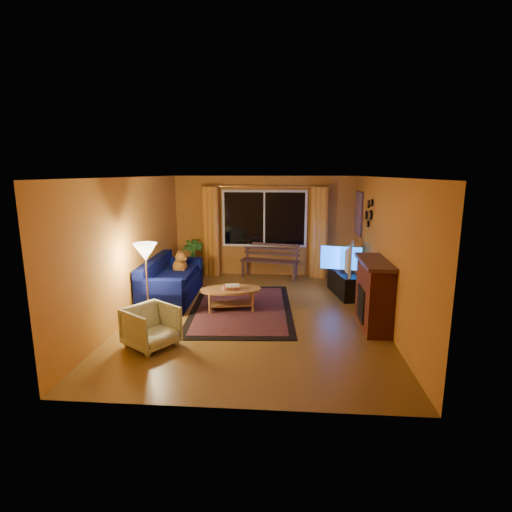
# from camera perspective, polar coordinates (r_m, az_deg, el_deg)

# --- Properties ---
(floor) EXTENTS (4.50, 6.00, 0.02)m
(floor) POSITION_cam_1_polar(r_m,az_deg,el_deg) (7.46, -0.18, -8.47)
(floor) COLOR brown
(floor) RESTS_ON ground
(ceiling) EXTENTS (4.50, 6.00, 0.02)m
(ceiling) POSITION_cam_1_polar(r_m,az_deg,el_deg) (6.99, -0.20, 11.28)
(ceiling) COLOR white
(ceiling) RESTS_ON ground
(wall_back) EXTENTS (4.50, 0.02, 2.50)m
(wall_back) POSITION_cam_1_polar(r_m,az_deg,el_deg) (10.08, 1.21, 4.27)
(wall_back) COLOR #C0772B
(wall_back) RESTS_ON ground
(wall_left) EXTENTS (0.02, 6.00, 2.50)m
(wall_left) POSITION_cam_1_polar(r_m,az_deg,el_deg) (7.64, -17.34, 1.28)
(wall_left) COLOR #C0772B
(wall_left) RESTS_ON ground
(wall_right) EXTENTS (0.02, 6.00, 2.50)m
(wall_right) POSITION_cam_1_polar(r_m,az_deg,el_deg) (7.29, 17.80, 0.77)
(wall_right) COLOR #C0772B
(wall_right) RESTS_ON ground
(window) EXTENTS (2.00, 0.02, 1.30)m
(window) POSITION_cam_1_polar(r_m,az_deg,el_deg) (9.99, 1.19, 5.35)
(window) COLOR black
(window) RESTS_ON wall_back
(curtain_rod) EXTENTS (3.20, 0.03, 0.03)m
(curtain_rod) POSITION_cam_1_polar(r_m,az_deg,el_deg) (9.89, 1.19, 9.93)
(curtain_rod) COLOR #BF8C3F
(curtain_rod) RESTS_ON wall_back
(curtain_left) EXTENTS (0.36, 0.36, 2.24)m
(curtain_left) POSITION_cam_1_polar(r_m,az_deg,el_deg) (10.14, -6.49, 3.49)
(curtain_left) COLOR orange
(curtain_left) RESTS_ON ground
(curtain_right) EXTENTS (0.36, 0.36, 2.24)m
(curtain_right) POSITION_cam_1_polar(r_m,az_deg,el_deg) (9.99, 8.93, 3.30)
(curtain_right) COLOR orange
(curtain_right) RESTS_ON ground
(bench) EXTENTS (1.49, 0.73, 0.43)m
(bench) POSITION_cam_1_polar(r_m,az_deg,el_deg) (9.94, 1.95, -1.93)
(bench) COLOR #3D2624
(bench) RESTS_ON ground
(potted_plant) EXTENTS (0.59, 0.59, 0.94)m
(potted_plant) POSITION_cam_1_polar(r_m,az_deg,el_deg) (10.05, -9.01, -0.41)
(potted_plant) COLOR #235B1E
(potted_plant) RESTS_ON ground
(sofa) EXTENTS (0.96, 2.12, 0.84)m
(sofa) POSITION_cam_1_polar(r_m,az_deg,el_deg) (8.41, -11.94, -3.27)
(sofa) COLOR #050A3C
(sofa) RESTS_ON ground
(dog) EXTENTS (0.41, 0.48, 0.44)m
(dog) POSITION_cam_1_polar(r_m,az_deg,el_deg) (8.79, -10.83, -1.13)
(dog) COLOR #A26222
(dog) RESTS_ON sofa
(armchair) EXTENTS (0.89, 0.91, 0.69)m
(armchair) POSITION_cam_1_polar(r_m,az_deg,el_deg) (6.26, -14.76, -9.48)
(armchair) COLOR beige
(armchair) RESTS_ON ground
(floor_lamp) EXTENTS (0.29, 0.29, 1.40)m
(floor_lamp) POSITION_cam_1_polar(r_m,az_deg,el_deg) (7.12, -15.29, -3.87)
(floor_lamp) COLOR #BF8C3F
(floor_lamp) RESTS_ON ground
(rug) EXTENTS (2.10, 3.13, 0.02)m
(rug) POSITION_cam_1_polar(r_m,az_deg,el_deg) (7.77, -2.10, -7.47)
(rug) COLOR #62230D
(rug) RESTS_ON ground
(coffee_table) EXTENTS (1.36, 1.36, 0.42)m
(coffee_table) POSITION_cam_1_polar(r_m,az_deg,el_deg) (7.66, -3.63, -6.19)
(coffee_table) COLOR #AE7640
(coffee_table) RESTS_ON ground
(tv_console) EXTENTS (0.62, 1.26, 0.50)m
(tv_console) POSITION_cam_1_polar(r_m,az_deg,el_deg) (8.76, 12.54, -3.86)
(tv_console) COLOR black
(tv_console) RESTS_ON ground
(television) EXTENTS (0.35, 1.07, 0.61)m
(television) POSITION_cam_1_polar(r_m,az_deg,el_deg) (8.63, 12.70, -0.29)
(television) COLOR black
(television) RESTS_ON tv_console
(fireplace) EXTENTS (0.40, 1.20, 1.10)m
(fireplace) POSITION_cam_1_polar(r_m,az_deg,el_deg) (7.03, 16.51, -5.43)
(fireplace) COLOR maroon
(fireplace) RESTS_ON ground
(mirror_cluster) EXTENTS (0.06, 0.60, 0.56)m
(mirror_cluster) POSITION_cam_1_polar(r_m,az_deg,el_deg) (8.47, 15.72, 6.12)
(mirror_cluster) COLOR black
(mirror_cluster) RESTS_ON wall_right
(painting) EXTENTS (0.04, 0.76, 0.96)m
(painting) POSITION_cam_1_polar(r_m,az_deg,el_deg) (9.61, 14.43, 5.92)
(painting) COLOR #D06523
(painting) RESTS_ON wall_right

